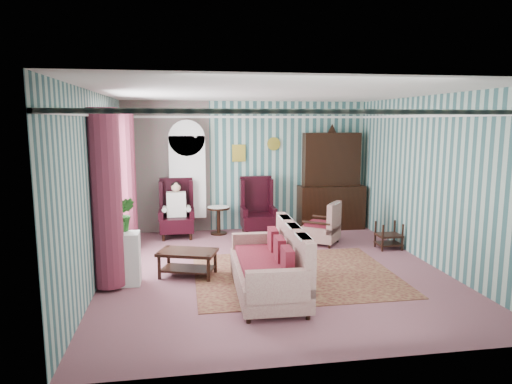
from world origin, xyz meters
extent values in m
plane|color=#8B5156|center=(0.00, 0.00, 0.00)|extent=(6.00, 6.00, 0.00)
cube|color=#335D5E|center=(0.00, 3.00, 1.45)|extent=(5.50, 0.02, 2.90)
cube|color=#335D5E|center=(0.00, -3.00, 1.45)|extent=(5.50, 0.02, 2.90)
cube|color=#335D5E|center=(-2.75, 0.00, 1.45)|extent=(0.02, 6.00, 2.90)
cube|color=#335D5E|center=(2.75, 0.00, 1.45)|extent=(0.02, 6.00, 2.90)
cube|color=white|center=(0.00, 0.00, 2.90)|extent=(5.50, 6.00, 0.02)
cube|color=#8D475D|center=(-1.80, 2.99, 1.45)|extent=(1.90, 0.01, 2.90)
cube|color=white|center=(0.00, 0.00, 2.55)|extent=(5.50, 6.00, 0.05)
cube|color=white|center=(-2.72, 0.60, 1.55)|extent=(0.04, 1.50, 1.90)
cylinder|color=brown|center=(-2.55, -0.45, 1.35)|extent=(0.44, 0.44, 2.60)
cylinder|color=brown|center=(-2.55, 1.65, 1.35)|extent=(0.44, 0.44, 2.60)
cube|color=gold|center=(-0.20, 2.97, 1.75)|extent=(0.30, 0.03, 0.38)
cube|color=white|center=(-1.35, 2.84, 1.12)|extent=(0.80, 0.28, 2.24)
cube|color=black|center=(1.90, 2.72, 1.18)|extent=(1.50, 0.56, 2.36)
cube|color=black|center=(-1.60, 2.45, 0.62)|extent=(0.76, 0.80, 1.25)
cube|color=black|center=(0.15, 2.45, 0.62)|extent=(0.76, 0.80, 1.25)
cylinder|color=black|center=(-0.70, 2.60, 0.30)|extent=(0.50, 0.50, 0.60)
cube|color=black|center=(2.47, 0.90, 0.27)|extent=(0.45, 0.38, 0.54)
cube|color=silver|center=(-2.40, -0.30, 0.40)|extent=(0.55, 0.35, 0.80)
cube|color=#511B1E|center=(0.30, -0.30, 0.01)|extent=(3.20, 2.60, 0.01)
cube|color=beige|center=(-0.30, -1.06, 0.55)|extent=(1.11, 2.05, 1.10)
cube|color=beige|center=(1.28, 1.47, 0.45)|extent=(1.02, 1.02, 0.91)
cube|color=black|center=(-1.41, -0.08, 0.21)|extent=(1.02, 0.79, 0.42)
imported|color=#1B4C17|center=(-2.50, -0.35, 1.02)|extent=(0.45, 0.41, 0.44)
imported|color=#22581B|center=(-2.34, -0.17, 1.06)|extent=(0.29, 0.24, 0.52)
imported|color=#1C4F18|center=(-2.44, -0.29, 1.01)|extent=(0.30, 0.30, 0.43)
camera|label=1|loc=(-1.45, -7.19, 2.46)|focal=32.00mm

